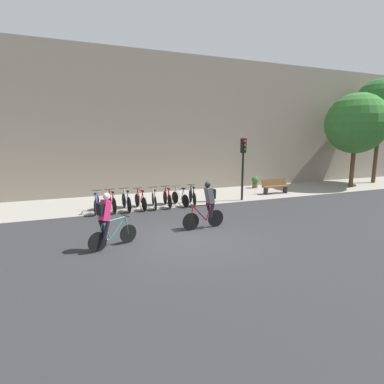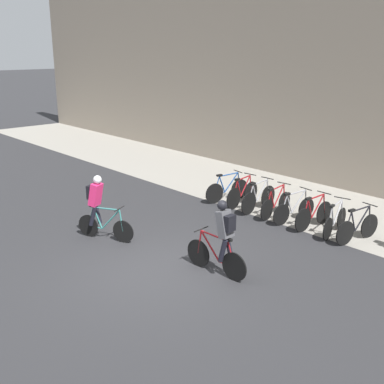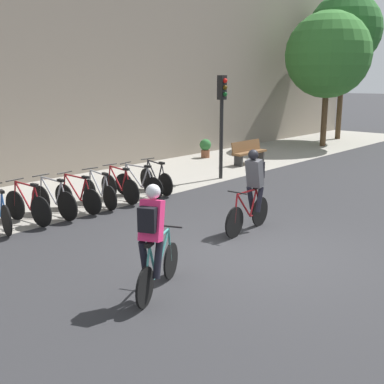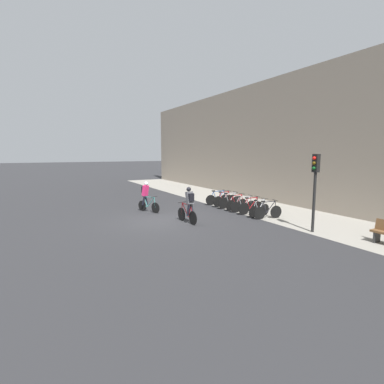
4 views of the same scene
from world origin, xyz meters
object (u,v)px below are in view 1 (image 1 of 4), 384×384
(cyclist_grey, at_px, (208,203))
(bench, at_px, (275,186))
(parked_bike_6, at_px, (180,198))
(parked_bike_5, at_px, (167,198))
(cyclist_pink, at_px, (107,219))
(parked_bike_1, at_px, (112,202))
(parked_bike_4, at_px, (154,200))
(potted_plant, at_px, (255,182))
(parked_bike_3, at_px, (141,201))
(parked_bike_7, at_px, (192,196))
(parked_bike_2, at_px, (126,201))
(traffic_light_pole, at_px, (243,158))
(parked_bike_0, at_px, (97,204))

(cyclist_grey, xyz_separation_m, bench, (6.80, 4.91, -0.47))
(parked_bike_6, bearing_deg, parked_bike_5, 179.88)
(parked_bike_5, distance_m, bench, 7.18)
(cyclist_pink, height_order, parked_bike_1, cyclist_pink)
(parked_bike_4, height_order, bench, parked_bike_4)
(cyclist_pink, xyz_separation_m, potted_plant, (10.56, 7.95, -0.51))
(parked_bike_3, relative_size, parked_bike_5, 1.00)
(parked_bike_7, xyz_separation_m, bench, (5.79, 0.86, 0.08))
(cyclist_grey, relative_size, parked_bike_2, 1.03)
(parked_bike_4, bearing_deg, parked_bike_7, 0.04)
(parked_bike_2, bearing_deg, parked_bike_4, -0.05)
(cyclist_pink, relative_size, parked_bike_6, 1.08)
(cyclist_pink, xyz_separation_m, parked_bike_7, (4.75, 4.88, -0.55))
(parked_bike_3, xyz_separation_m, potted_plant, (8.50, 3.07, 0.05))
(parked_bike_3, bearing_deg, parked_bike_7, 0.02)
(cyclist_pink, height_order, parked_bike_6, cyclist_pink)
(parked_bike_3, bearing_deg, bench, 5.78)
(parked_bike_4, bearing_deg, traffic_light_pole, -1.23)
(cyclist_grey, relative_size, parked_bike_0, 1.07)
(parked_bike_2, xyz_separation_m, parked_bike_7, (3.36, 0.00, -0.02))
(cyclist_grey, bearing_deg, parked_bike_1, 126.66)
(parked_bike_2, relative_size, parked_bike_7, 1.07)
(parked_bike_5, bearing_deg, parked_bike_6, -0.12)
(parked_bike_1, relative_size, parked_bike_7, 1.03)
(cyclist_grey, relative_size, parked_bike_3, 1.08)
(parked_bike_3, relative_size, parked_bike_7, 1.02)
(parked_bike_2, bearing_deg, parked_bike_0, -179.99)
(parked_bike_0, xyz_separation_m, parked_bike_7, (4.71, 0.00, -0.01))
(parked_bike_5, bearing_deg, parked_bike_7, -0.01)
(cyclist_pink, relative_size, parked_bike_0, 1.05)
(parked_bike_4, relative_size, potted_plant, 2.12)
(parked_bike_1, relative_size, parked_bike_6, 1.02)
(parked_bike_1, relative_size, traffic_light_pole, 0.49)
(cyclist_grey, xyz_separation_m, traffic_light_pole, (3.89, 3.95, 1.37))
(parked_bike_0, relative_size, parked_bike_4, 1.00)
(potted_plant, bearing_deg, parked_bike_6, -154.67)
(parked_bike_0, distance_m, traffic_light_pole, 7.82)
(parked_bike_6, xyz_separation_m, bench, (6.46, 0.86, 0.09))
(parked_bike_5, bearing_deg, parked_bike_2, -179.99)
(parked_bike_4, height_order, potted_plant, parked_bike_4)
(cyclist_pink, xyz_separation_m, parked_bike_3, (2.06, 4.88, -0.56))
(parked_bike_4, bearing_deg, potted_plant, 21.41)
(parked_bike_2, height_order, parked_bike_6, parked_bike_2)
(parked_bike_5, bearing_deg, cyclist_pink, -124.87)
(potted_plant, bearing_deg, cyclist_grey, -133.79)
(cyclist_grey, relative_size, potted_plant, 2.27)
(traffic_light_pole, relative_size, bench, 1.87)
(parked_bike_6, distance_m, bench, 6.52)
(cyclist_grey, bearing_deg, parked_bike_2, 120.05)
(parked_bike_4, xyz_separation_m, traffic_light_pole, (4.89, -0.10, 1.93))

